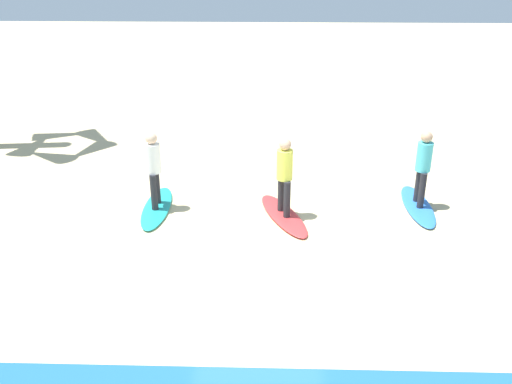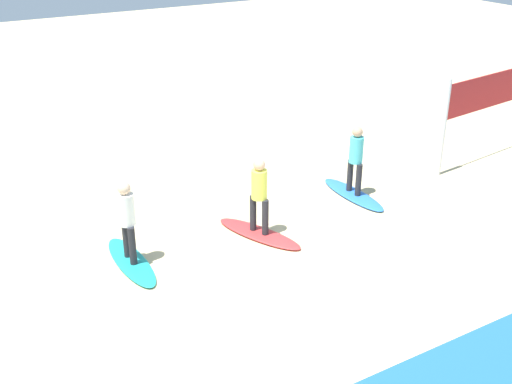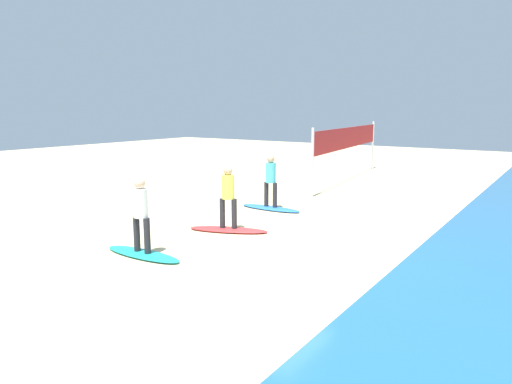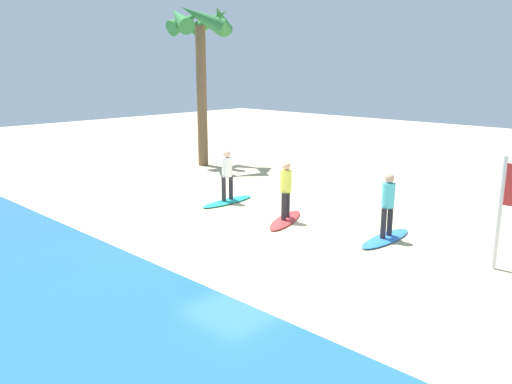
{
  "view_description": "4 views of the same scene",
  "coord_description": "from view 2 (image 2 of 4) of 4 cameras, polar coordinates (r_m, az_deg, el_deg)",
  "views": [
    {
      "loc": [
        -0.2,
        8.94,
        5.4
      ],
      "look_at": [
        0.1,
        -1.24,
        0.73
      ],
      "focal_mm": 39.69,
      "sensor_mm": 36.0,
      "label": 1
    },
    {
      "loc": [
        5.43,
        8.43,
        6.48
      ],
      "look_at": [
        -0.63,
        -1.99,
        0.8
      ],
      "focal_mm": 44.39,
      "sensor_mm": 36.0,
      "label": 2
    },
    {
      "loc": [
        9.05,
        5.74,
        3.19
      ],
      "look_at": [
        -1.31,
        -1.28,
        0.95
      ],
      "focal_mm": 33.09,
      "sensor_mm": 36.0,
      "label": 3
    },
    {
      "loc": [
        -9.53,
        9.12,
        4.28
      ],
      "look_at": [
        0.44,
        -1.32,
        0.76
      ],
      "focal_mm": 35.93,
      "sensor_mm": 36.0,
      "label": 4
    }
  ],
  "objects": [
    {
      "name": "surfboard_teal",
      "position": [
        12.56,
        -11.18,
        -6.17
      ],
      "size": [
        0.58,
        2.11,
        0.09
      ],
      "primitive_type": "ellipsoid",
      "rotation": [
        0.0,
        0.0,
        1.58
      ],
      "color": "teal",
      "rests_on": "ground"
    },
    {
      "name": "surfer_blue",
      "position": [
        14.78,
        8.99,
        3.27
      ],
      "size": [
        0.32,
        0.46,
        1.64
      ],
      "color": "#232328",
      "rests_on": "surfboard_blue"
    },
    {
      "name": "ground_plane",
      "position": [
        11.95,
        2.2,
        -7.68
      ],
      "size": [
        60.0,
        60.0,
        0.0
      ],
      "primitive_type": "plane",
      "color": "#CCB789"
    },
    {
      "name": "surfboard_red",
      "position": [
        13.29,
        0.28,
        -3.77
      ],
      "size": [
        1.29,
        2.16,
        0.09
      ],
      "primitive_type": "ellipsoid",
      "rotation": [
        0.0,
        0.0,
        1.95
      ],
      "color": "red",
      "rests_on": "ground"
    },
    {
      "name": "surfer_red",
      "position": [
        12.84,
        0.29,
        0.11
      ],
      "size": [
        0.32,
        0.44,
        1.64
      ],
      "color": "#232328",
      "rests_on": "surfboard_red"
    },
    {
      "name": "surfer_teal",
      "position": [
        12.08,
        -11.57,
        -2.15
      ],
      "size": [
        0.32,
        0.46,
        1.64
      ],
      "color": "#232328",
      "rests_on": "surfboard_teal"
    },
    {
      "name": "surfboard_blue",
      "position": [
        15.17,
        8.74,
        -0.2
      ],
      "size": [
        0.57,
        2.1,
        0.09
      ],
      "primitive_type": "ellipsoid",
      "rotation": [
        0.0,
        0.0,
        1.58
      ],
      "color": "blue",
      "rests_on": "ground"
    }
  ]
}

